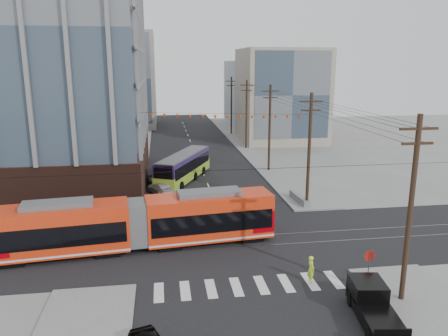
{
  "coord_description": "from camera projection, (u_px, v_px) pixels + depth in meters",
  "views": [
    {
      "loc": [
        -5.15,
        -27.35,
        13.63
      ],
      "look_at": [
        0.33,
        10.08,
        4.48
      ],
      "focal_mm": 35.0,
      "sensor_mm": 36.0,
      "label": 1
    }
  ],
  "objects": [
    {
      "name": "parked_car_silver",
      "position": [
        158.0,
        201.0,
        41.7
      ],
      "size": [
        2.69,
        4.57,
        1.42
      ],
      "primitive_type": "imported",
      "rotation": [
        0.0,
        0.0,
        2.85
      ],
      "color": "silver",
      "rests_on": "ground"
    },
    {
      "name": "stop_sign",
      "position": [
        368.0,
        271.0,
        26.67
      ],
      "size": [
        0.78,
        0.78,
        2.43
      ],
      "primitive_type": null,
      "rotation": [
        0.0,
        0.0,
        0.06
      ],
      "color": "#9E1812",
      "rests_on": "ground"
    },
    {
      "name": "bg_bldg_nw_far",
      "position": [
        118.0,
        80.0,
        95.15
      ],
      "size": [
        16.0,
        18.0,
        20.0
      ],
      "primitive_type": "cube",
      "color": "gray",
      "rests_on": "ground"
    },
    {
      "name": "bg_bldg_nw_near",
      "position": [
        90.0,
        90.0,
        75.73
      ],
      "size": [
        18.0,
        16.0,
        18.0
      ],
      "primitive_type": "cube",
      "color": "#8C99A5",
      "rests_on": "ground"
    },
    {
      "name": "city_bus",
      "position": [
        184.0,
        167.0,
        51.51
      ],
      "size": [
        7.21,
        11.64,
        3.3
      ],
      "primitive_type": null,
      "rotation": [
        0.0,
        0.0,
        -0.44
      ],
      "color": "#2B194A",
      "rests_on": "ground"
    },
    {
      "name": "pickup_truck",
      "position": [
        375.0,
        308.0,
        23.33
      ],
      "size": [
        2.51,
        5.22,
        1.7
      ],
      "primitive_type": null,
      "rotation": [
        0.0,
        0.0,
        -0.15
      ],
      "color": "black",
      "rests_on": "ground"
    },
    {
      "name": "parked_car_grey",
      "position": [
        156.0,
        178.0,
        50.65
      ],
      "size": [
        2.3,
        4.53,
        1.23
      ],
      "primitive_type": "imported",
      "rotation": [
        0.0,
        0.0,
        3.2
      ],
      "color": "slate",
      "rests_on": "ground"
    },
    {
      "name": "utility_pole_near",
      "position": [
        410.0,
        212.0,
        24.37
      ],
      "size": [
        0.3,
        0.3,
        11.0
      ],
      "primitive_type": "cylinder",
      "color": "black",
      "rests_on": "ground"
    },
    {
      "name": "bg_bldg_ne_near",
      "position": [
        281.0,
        95.0,
        76.77
      ],
      "size": [
        14.0,
        14.0,
        16.0
      ],
      "primitive_type": "cube",
      "color": "gray",
      "rests_on": "ground"
    },
    {
      "name": "bg_bldg_ne_far",
      "position": [
        265.0,
        93.0,
        96.52
      ],
      "size": [
        16.0,
        16.0,
        14.0
      ],
      "primitive_type": "cube",
      "color": "#8C99A5",
      "rests_on": "ground"
    },
    {
      "name": "parked_car_white",
      "position": [
        160.0,
        188.0,
        46.47
      ],
      "size": [
        3.27,
        4.52,
        1.22
      ],
      "primitive_type": "imported",
      "rotation": [
        0.0,
        0.0,
        3.56
      ],
      "color": "beige",
      "rests_on": "ground"
    },
    {
      "name": "utility_pole_far",
      "position": [
        231.0,
        106.0,
        83.99
      ],
      "size": [
        0.3,
        0.3,
        11.0
      ],
      "primitive_type": "cylinder",
      "color": "black",
      "rests_on": "ground"
    },
    {
      "name": "ground",
      "position": [
        240.0,
        265.0,
        30.23
      ],
      "size": [
        160.0,
        160.0,
        0.0
      ],
      "primitive_type": "plane",
      "color": "slate"
    },
    {
      "name": "streetcar",
      "position": [
        138.0,
        223.0,
        32.45
      ],
      "size": [
        20.82,
        5.11,
        3.97
      ],
      "primitive_type": null,
      "rotation": [
        0.0,
        0.0,
        0.11
      ],
      "color": "red",
      "rests_on": "ground"
    },
    {
      "name": "pedestrian",
      "position": [
        311.0,
        269.0,
        27.63
      ],
      "size": [
        0.47,
        0.68,
        1.79
      ],
      "primitive_type": "imported",
      "rotation": [
        0.0,
        0.0,
        1.64
      ],
      "color": "#D2FF31",
      "rests_on": "ground"
    },
    {
      "name": "jersey_barrier",
      "position": [
        299.0,
        199.0,
        43.51
      ],
      "size": [
        1.16,
        4.0,
        0.79
      ],
      "primitive_type": "cube",
      "rotation": [
        0.0,
        0.0,
        0.07
      ],
      "color": "gray",
      "rests_on": "ground"
    }
  ]
}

